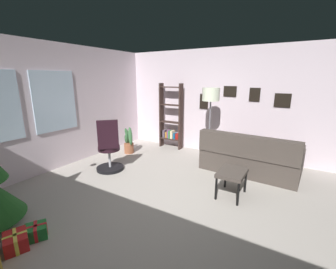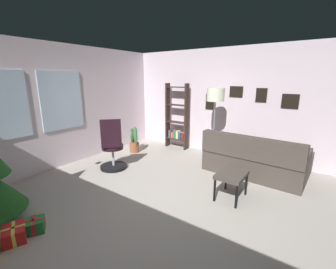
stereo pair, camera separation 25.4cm
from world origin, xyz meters
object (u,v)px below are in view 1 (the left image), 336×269
footstool (232,174)px  floor_lamp (211,99)px  gift_box_red (16,241)px  potted_plant (129,142)px  office_chair (109,151)px  couch (255,158)px  gift_box_green (36,232)px  bookshelf (171,120)px

footstool → floor_lamp: (1.31, 0.90, 1.05)m
gift_box_red → potted_plant: potted_plant is taller
gift_box_red → office_chair: office_chair is taller
couch → gift_box_green: (-3.42, 1.85, -0.22)m
office_chair → bookshelf: (2.04, -0.26, 0.33)m
bookshelf → floor_lamp: size_ratio=1.04×
potted_plant → office_chair: bearing=-158.7°
couch → footstool: 1.23m
gift_box_red → potted_plant: 3.43m
gift_box_green → office_chair: 2.08m
footstool → bookshelf: (1.76, 2.18, 0.39)m
footstool → office_chair: size_ratio=0.50×
footstool → bookshelf: bookshelf is taller
gift_box_green → floor_lamp: floor_lamp is taller
bookshelf → potted_plant: bookshelf is taller
couch → bookshelf: bearing=76.7°
couch → gift_box_green: bearing=151.6°
gift_box_red → floor_lamp: (3.73, -0.84, 1.33)m
gift_box_green → footstool: bearing=-38.1°
footstool → floor_lamp: 1.91m
gift_box_red → potted_plant: (3.24, 1.12, 0.20)m
floor_lamp → couch: bearing=-95.3°
gift_box_red → gift_box_green: bearing=-4.6°
gift_box_green → potted_plant: (3.02, 1.13, 0.21)m
office_chair → footstool: bearing=-83.5°
office_chair → floor_lamp: (1.59, -1.53, 0.99)m
bookshelf → potted_plant: size_ratio=2.48×
potted_plant → footstool: bearing=-105.9°
gift_box_red → floor_lamp: size_ratio=0.21×
footstool → bookshelf: 2.83m
gift_box_red → potted_plant: bearing=19.0°
couch → bookshelf: (0.55, 2.30, 0.46)m
couch → office_chair: 2.97m
gift_box_red → gift_box_green: (0.22, -0.02, -0.01)m
gift_box_red → gift_box_green: size_ratio=1.13×
gift_box_green → potted_plant: bearing=20.6°
potted_plant → floor_lamp: bearing=-75.7°
office_chair → couch: bearing=-59.7°
floor_lamp → gift_box_green: bearing=166.9°
floor_lamp → potted_plant: size_ratio=2.38×
office_chair → bookshelf: bearing=-7.1°
floor_lamp → potted_plant: (-0.50, 1.95, -1.14)m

